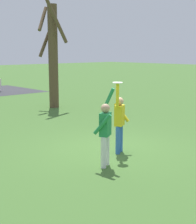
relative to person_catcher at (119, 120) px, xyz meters
name	(u,v)px	position (x,y,z in m)	size (l,w,h in m)	color
ground_plane	(111,149)	(0.10, 0.45, -0.98)	(120.00, 120.00, 0.00)	#426B2D
person_catcher	(119,120)	(0.00, 0.00, 0.00)	(0.58, 0.51, 2.08)	#3366B7
person_defender	(105,130)	(-1.14, -0.59, 0.00)	(0.64, 0.60, 2.04)	silver
frisbee_disc	(118,83)	(-0.20, -0.10, 1.11)	(0.29, 0.29, 0.02)	white
bare_tree_tall	(53,53)	(3.40, 8.07, 1.87)	(1.38, 1.55, 5.53)	brown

